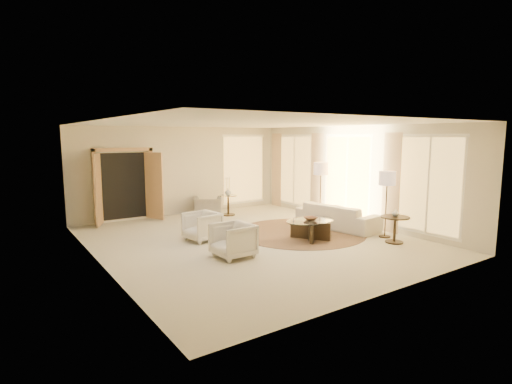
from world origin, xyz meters
TOP-DOWN VIEW (x-y plane):
  - room at (0.00, 0.00)m, footprint 7.04×8.04m
  - windows_right at (3.45, 0.10)m, footprint 0.10×6.40m
  - window_back_corner at (2.30, 3.95)m, footprint 1.70×0.10m
  - curtains_right at (3.40, 1.00)m, footprint 0.06×5.20m
  - french_doors at (-1.90, 3.82)m, footprint 1.95×0.66m
  - area_rug at (1.47, -0.08)m, footprint 3.85×3.85m
  - sofa at (2.66, -0.26)m, footprint 1.23×2.40m
  - armchair_left at (-1.02, 0.64)m, footprint 0.79×0.83m
  - armchair_right at (-1.09, -0.94)m, footprint 0.74×0.79m
  - accent_chair at (0.57, 3.40)m, footprint 1.04×0.92m
  - coffee_table at (1.21, -0.77)m, footprint 1.38×1.38m
  - end_table at (2.66, -2.11)m, footprint 0.67×0.67m
  - side_table at (1.08, 2.97)m, footprint 0.56×0.56m
  - floor_lamp_near at (2.90, 0.69)m, footprint 0.42×0.42m
  - floor_lamp_far at (2.90, -1.65)m, footprint 0.40×0.40m
  - bowl at (1.21, -0.77)m, footprint 0.34×0.34m
  - end_vase at (2.66, -2.11)m, footprint 0.22×0.22m
  - side_vase at (1.08, 2.97)m, footprint 0.26×0.26m

SIDE VIEW (x-z plane):
  - area_rug at x=1.47m, z-range 0.00..0.01m
  - coffee_table at x=1.21m, z-range 0.06..0.55m
  - sofa at x=2.66m, z-range 0.00..0.67m
  - armchair_left at x=-1.02m, z-range 0.00..0.76m
  - accent_chair at x=0.57m, z-range 0.00..0.77m
  - side_table at x=1.08m, z-range 0.07..0.72m
  - armchair_right at x=-1.09m, z-range 0.00..0.79m
  - end_table at x=2.66m, z-range 0.12..0.75m
  - bowl at x=1.21m, z-range 0.48..0.56m
  - end_vase at x=2.66m, z-range 0.63..0.80m
  - side_vase at x=1.08m, z-range 0.64..0.87m
  - french_doors at x=-1.90m, z-range -0.01..2.15m
  - curtains_right at x=3.40m, z-range 0.00..2.60m
  - windows_right at x=3.45m, z-range 0.15..2.55m
  - window_back_corner at x=2.30m, z-range 0.15..2.55m
  - room at x=0.00m, z-range -0.02..2.81m
  - floor_lamp_far at x=2.90m, z-range 0.58..2.23m
  - floor_lamp_near at x=2.90m, z-range 0.61..2.35m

